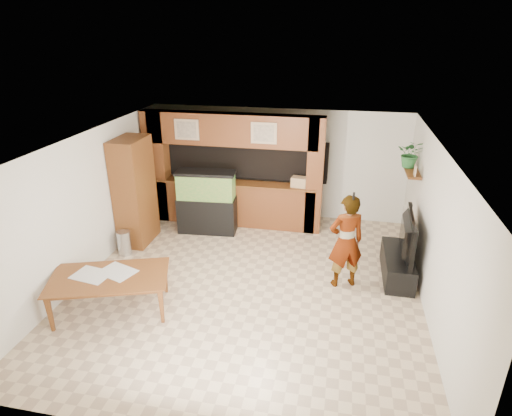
% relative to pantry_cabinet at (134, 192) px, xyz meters
% --- Properties ---
extents(floor, '(6.50, 6.50, 0.00)m').
position_rel_pantry_cabinet_xyz_m(floor, '(2.70, -1.23, -1.13)').
color(floor, '#C5AD89').
rests_on(floor, ground).
extents(ceiling, '(6.50, 6.50, 0.00)m').
position_rel_pantry_cabinet_xyz_m(ceiling, '(2.70, -1.23, 1.47)').
color(ceiling, white).
rests_on(ceiling, wall_back).
extents(wall_back, '(6.00, 0.00, 6.00)m').
position_rel_pantry_cabinet_xyz_m(wall_back, '(2.70, 2.02, 0.17)').
color(wall_back, silver).
rests_on(wall_back, floor).
extents(wall_left, '(0.00, 6.50, 6.50)m').
position_rel_pantry_cabinet_xyz_m(wall_left, '(-0.30, -1.23, 0.17)').
color(wall_left, silver).
rests_on(wall_left, floor).
extents(wall_right, '(0.00, 6.50, 6.50)m').
position_rel_pantry_cabinet_xyz_m(wall_right, '(5.70, -1.23, 0.17)').
color(wall_right, silver).
rests_on(wall_right, floor).
extents(partition, '(4.20, 0.99, 2.60)m').
position_rel_pantry_cabinet_xyz_m(partition, '(1.75, 1.41, 0.18)').
color(partition, brown).
rests_on(partition, floor).
extents(wall_clock, '(0.05, 0.25, 0.25)m').
position_rel_pantry_cabinet_xyz_m(wall_clock, '(-0.27, -0.23, 0.77)').
color(wall_clock, black).
rests_on(wall_clock, wall_left).
extents(wall_shelf, '(0.25, 0.90, 0.04)m').
position_rel_pantry_cabinet_xyz_m(wall_shelf, '(5.55, 0.72, 0.57)').
color(wall_shelf, brown).
rests_on(wall_shelf, wall_right).
extents(pantry_cabinet, '(0.57, 0.93, 2.26)m').
position_rel_pantry_cabinet_xyz_m(pantry_cabinet, '(0.00, 0.00, 0.00)').
color(pantry_cabinet, brown).
rests_on(pantry_cabinet, floor).
extents(trash_can, '(0.28, 0.28, 0.51)m').
position_rel_pantry_cabinet_xyz_m(trash_can, '(-0.02, -0.63, -0.88)').
color(trash_can, '#B2B2B7').
rests_on(trash_can, floor).
extents(aquarium, '(1.29, 0.48, 1.43)m').
position_rel_pantry_cabinet_xyz_m(aquarium, '(1.32, 0.72, -0.43)').
color(aquarium, black).
rests_on(aquarium, floor).
extents(tv_stand, '(0.51, 1.39, 0.46)m').
position_rel_pantry_cabinet_xyz_m(tv_stand, '(5.35, -0.41, -0.90)').
color(tv_stand, black).
rests_on(tv_stand, floor).
extents(television, '(0.24, 1.36, 0.78)m').
position_rel_pantry_cabinet_xyz_m(television, '(5.35, -0.41, -0.28)').
color(television, black).
rests_on(television, tv_stand).
extents(photo_frame, '(0.03, 0.15, 0.20)m').
position_rel_pantry_cabinet_xyz_m(photo_frame, '(5.55, 0.40, 0.69)').
color(photo_frame, tan).
rests_on(photo_frame, wall_shelf).
extents(potted_plant, '(0.58, 0.53, 0.55)m').
position_rel_pantry_cabinet_xyz_m(potted_plant, '(5.52, 0.94, 0.87)').
color(potted_plant, '#2A6B33').
rests_on(potted_plant, wall_shelf).
extents(person, '(0.74, 0.62, 1.74)m').
position_rel_pantry_cabinet_xyz_m(person, '(4.37, -0.90, -0.26)').
color(person, tan).
rests_on(person, floor).
extents(microphone, '(0.04, 0.10, 0.16)m').
position_rel_pantry_cabinet_xyz_m(microphone, '(4.42, -1.06, 0.65)').
color(microphone, black).
rests_on(microphone, person).
extents(dining_table, '(2.07, 1.56, 0.65)m').
position_rel_pantry_cabinet_xyz_m(dining_table, '(0.70, -2.46, -0.81)').
color(dining_table, brown).
rests_on(dining_table, floor).
extents(newspaper_a, '(0.68, 0.59, 0.01)m').
position_rel_pantry_cabinet_xyz_m(newspaper_a, '(0.76, -2.28, -0.48)').
color(newspaper_a, silver).
rests_on(newspaper_a, dining_table).
extents(newspaper_b, '(0.64, 0.51, 0.01)m').
position_rel_pantry_cabinet_xyz_m(newspaper_b, '(0.40, -2.45, -0.48)').
color(newspaper_b, silver).
rests_on(newspaper_b, dining_table).
extents(counter_box, '(0.36, 0.27, 0.22)m').
position_rel_pantry_cabinet_xyz_m(counter_box, '(3.32, 1.22, 0.02)').
color(counter_box, tan).
rests_on(counter_box, partition).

